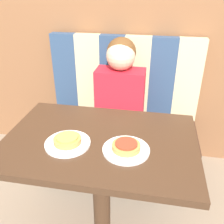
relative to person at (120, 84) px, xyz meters
The scene contains 9 objects.
wall_back 0.61m from the person, 90.00° to the left, with size 7.00×0.05×2.60m.
booth_seat 0.57m from the person, 90.00° to the right, with size 1.19×0.54×0.42m.
booth_backrest 0.23m from the person, 90.00° to the left, with size 1.19×0.08×0.66m.
dining_table 0.68m from the person, 90.00° to the right, with size 0.96×0.65×0.75m.
person is the anchor object (origin of this frame).
plate_left 0.76m from the person, 100.74° to the right, with size 0.22×0.22×0.01m.
plate_right 0.76m from the person, 79.26° to the right, with size 0.22×0.22×0.01m.
pizza_left 0.76m from the person, 100.74° to the right, with size 0.13×0.13×0.03m.
pizza_right 0.76m from the person, 79.26° to the right, with size 0.13×0.13×0.03m.
Camera 1 is at (0.25, -1.00, 1.46)m, focal length 40.00 mm.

